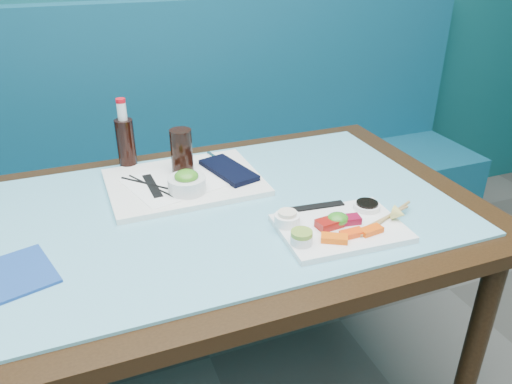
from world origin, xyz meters
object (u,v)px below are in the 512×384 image
object	(u,v)px
sashimi_plate	(341,228)
blue_napkin	(9,276)
cola_bottle_body	(126,145)
serving_tray	(185,182)
dining_table	(222,236)
cola_glass	(182,151)
seaweed_bowl	(187,184)
booth_bench	(166,197)

from	to	relation	value
sashimi_plate	blue_napkin	xyz separation A→B (m)	(-0.75, 0.09, -0.00)
cola_bottle_body	blue_napkin	world-z (taller)	cola_bottle_body
serving_tray	dining_table	bearing A→B (deg)	-71.34
serving_tray	cola_bottle_body	world-z (taller)	cola_bottle_body
dining_table	cola_bottle_body	size ratio (longest dim) A/B	8.88
dining_table	cola_glass	bearing A→B (deg)	102.25
sashimi_plate	dining_table	bearing A→B (deg)	139.55
dining_table	seaweed_bowl	xyz separation A→B (m)	(-0.07, 0.09, 0.13)
sashimi_plate	cola_glass	bearing A→B (deg)	125.53
sashimi_plate	serving_tray	xyz separation A→B (m)	(-0.29, 0.39, 0.00)
dining_table	cola_glass	distance (m)	0.29
dining_table	cola_bottle_body	xyz separation A→B (m)	(-0.19, 0.34, 0.17)
booth_bench	cola_bottle_body	world-z (taller)	booth_bench
dining_table	seaweed_bowl	world-z (taller)	seaweed_bowl
dining_table	serving_tray	xyz separation A→B (m)	(-0.06, 0.17, 0.10)
cola_glass	dining_table	bearing A→B (deg)	-77.75
seaweed_bowl	blue_napkin	size ratio (longest dim) A/B	0.61
cola_bottle_body	cola_glass	bearing A→B (deg)	-40.25
dining_table	serving_tray	size ratio (longest dim) A/B	3.24
seaweed_bowl	serving_tray	bearing A→B (deg)	82.41
sashimi_plate	cola_bottle_body	size ratio (longest dim) A/B	1.91
serving_tray	cola_bottle_body	distance (m)	0.23
serving_tray	cola_glass	xyz separation A→B (m)	(0.01, 0.05, 0.07)
dining_table	sashimi_plate	bearing A→B (deg)	-43.32
serving_tray	blue_napkin	xyz separation A→B (m)	(-0.46, -0.30, -0.00)
booth_bench	serving_tray	xyz separation A→B (m)	(-0.06, -0.67, 0.39)
dining_table	sashimi_plate	size ratio (longest dim) A/B	4.65
serving_tray	seaweed_bowl	xyz separation A→B (m)	(-0.01, -0.07, 0.03)
serving_tray	seaweed_bowl	world-z (taller)	seaweed_bowl
booth_bench	seaweed_bowl	distance (m)	0.86
seaweed_bowl	cola_glass	world-z (taller)	cola_glass
seaweed_bowl	cola_glass	distance (m)	0.14
dining_table	cola_glass	xyz separation A→B (m)	(-0.05, 0.22, 0.17)
serving_tray	cola_glass	distance (m)	0.09
dining_table	blue_napkin	world-z (taller)	blue_napkin
dining_table	seaweed_bowl	bearing A→B (deg)	126.77
booth_bench	serving_tray	size ratio (longest dim) A/B	6.94
dining_table	sashimi_plate	distance (m)	0.34
booth_bench	serving_tray	distance (m)	0.78
serving_tray	blue_napkin	distance (m)	0.54
sashimi_plate	seaweed_bowl	bearing A→B (deg)	136.99
sashimi_plate	serving_tray	world-z (taller)	same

